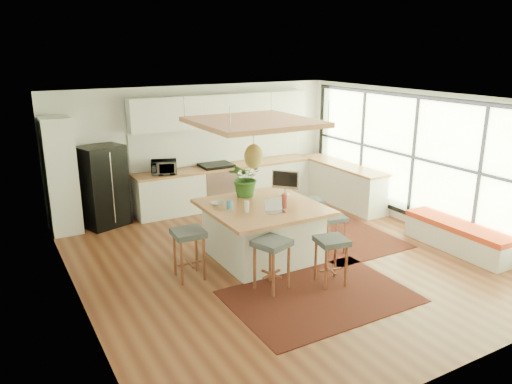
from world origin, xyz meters
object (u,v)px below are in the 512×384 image
stool_near_right (331,262)px  island_plant (245,181)px  fridge (103,181)px  laptop (275,205)px  stool_left_side (189,257)px  monitor (285,181)px  microwave (164,166)px  stool_near_left (272,267)px  island (262,231)px  stool_right_front (333,233)px  stool_right_back (311,215)px

stool_near_right → island_plant: island_plant is taller
fridge → island_plant: 3.03m
laptop → island_plant: (0.01, 1.05, 0.15)m
island_plant → stool_near_right: bearing=-79.5°
stool_left_side → monitor: size_ratio=1.61×
laptop → island_plant: bearing=100.0°
laptop → microwave: microwave is taller
stool_near_left → stool_near_right: bearing=-18.4°
island → monitor: 1.03m
monitor → stool_right_front: bearing=-9.2°
stool_right_back → stool_left_side: size_ratio=0.87×
stool_left_side → laptop: laptop is taller
microwave → island_plant: size_ratio=0.75×
stool_right_front → stool_right_back: stool_right_back is taller
stool_right_front → stool_right_back: (0.21, 0.96, 0.00)m
island → microwave: 3.03m
stool_near_left → stool_right_back: size_ratio=1.14×
island → island_plant: 0.97m
stool_near_left → stool_right_back: 2.49m
stool_right_front → island: bearing=159.9°
fridge → stool_right_front: bearing=-65.8°
stool_near_left → fridge: bearing=110.4°
microwave → laptop: bearing=-59.5°
stool_left_side → monitor: bearing=12.8°
stool_near_left → stool_left_side: stool_left_side is taller
fridge → laptop: bearing=-78.5°
fridge → laptop: fridge is taller
stool_right_back → stool_near_right: bearing=-117.7°
fridge → stool_near_left: size_ratio=2.08×
stool_near_right → stool_right_back: (1.01, 1.92, 0.00)m
stool_left_side → microwave: 3.18m
stool_right_back → laptop: bearing=-146.0°
island → stool_near_right: size_ratio=2.48×
island → microwave: (-0.71, 2.87, 0.64)m
laptop → monitor: bearing=58.8°
monitor → microwave: monitor is taller
microwave → stool_near_left: bearing=-68.4°
stool_near_left → stool_near_right: (0.87, -0.29, 0.00)m
stool_left_side → stool_right_back: bearing=13.5°
stool_near_right → stool_right_back: 2.17m
monitor → island: bearing=-107.6°
island → monitor: monitor is taller
stool_near_left → island_plant: bearing=74.2°
laptop → monitor: monitor is taller
fridge → stool_near_left: 4.32m
fridge → stool_near_left: fridge is taller
stool_right_front → laptop: 1.37m
island → stool_right_back: (1.39, 0.53, -0.11)m
island → island_plant: island_plant is taller
stool_near_right → stool_right_back: bearing=62.3°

